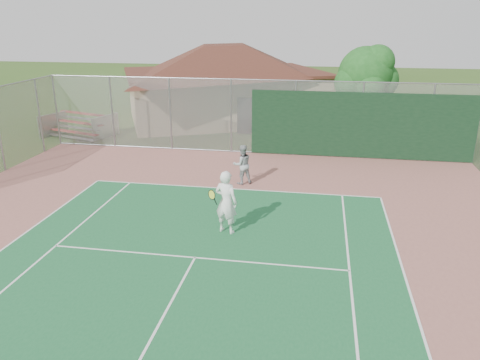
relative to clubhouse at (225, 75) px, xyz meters
name	(u,v)px	position (x,y,z in m)	size (l,w,h in m)	color
back_fence	(297,121)	(4.99, -7.74, -1.12)	(20.08, 0.11, 3.53)	gray
clubhouse	(225,75)	(0.00, 0.00, 0.00)	(15.07, 13.00, 5.48)	tan
bleachers	(79,125)	(-6.91, -6.08, -2.14)	(3.76, 2.79, 1.21)	maroon
tree	(367,76)	(8.43, -2.65, 0.41)	(3.49, 3.30, 4.87)	#331E12
player_white_front	(226,203)	(3.40, -16.59, -1.80)	(0.92, 0.75, 1.96)	white
player_grey_back	(242,165)	(3.16, -12.16, -2.01)	(0.95, 0.88, 1.56)	#9EA1A3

